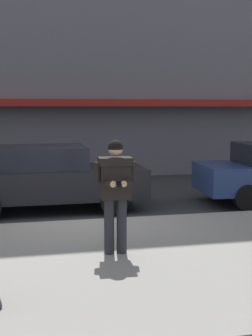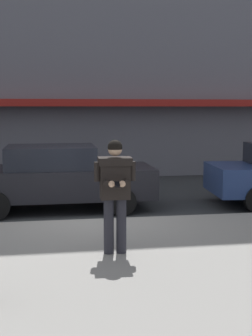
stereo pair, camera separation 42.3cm
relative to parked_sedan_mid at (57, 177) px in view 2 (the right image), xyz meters
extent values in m
plane|color=#2B2D30|center=(0.62, -1.46, -0.79)|extent=(80.00, 80.00, 0.00)
cube|color=gray|center=(1.62, -4.31, -0.72)|extent=(32.00, 5.30, 0.14)
cube|color=silver|center=(1.62, -1.41, -0.79)|extent=(28.00, 0.12, 0.01)
cube|color=maroon|center=(1.62, 4.69, 1.81)|extent=(26.60, 0.70, 0.24)
cube|color=black|center=(0.04, 0.00, -0.12)|extent=(4.51, 1.83, 0.70)
cube|color=black|center=(-0.14, 0.00, 0.49)|extent=(2.08, 1.64, 0.52)
cylinder|color=black|center=(1.43, 0.86, -0.47)|extent=(0.64, 0.22, 0.64)
cylinder|color=black|center=(1.44, -0.85, -0.47)|extent=(0.64, 0.22, 0.64)
cylinder|color=black|center=(-1.36, 0.85, -0.47)|extent=(0.64, 0.22, 0.64)
cylinder|color=black|center=(4.74, 0.60, -0.47)|extent=(0.66, 0.27, 0.64)
cylinder|color=#23232B|center=(0.93, -4.02, -0.21)|extent=(0.16, 0.16, 0.88)
cylinder|color=#23232B|center=(0.73, -4.01, -0.21)|extent=(0.16, 0.16, 0.88)
cube|color=black|center=(0.83, -4.02, 0.55)|extent=(0.47, 0.32, 0.64)
cube|color=black|center=(0.83, -4.02, 0.82)|extent=(0.53, 0.36, 0.12)
cylinder|color=black|center=(1.10, -4.03, 0.66)|extent=(0.11, 0.11, 0.30)
cylinder|color=black|center=(0.97, -4.18, 0.51)|extent=(0.11, 0.30, 0.10)
sphere|color=tan|center=(0.90, -4.32, 0.51)|extent=(0.10, 0.10, 0.10)
cylinder|color=black|center=(0.56, -4.01, 0.66)|extent=(0.11, 0.11, 0.30)
cylinder|color=black|center=(0.68, -4.17, 0.51)|extent=(0.11, 0.30, 0.10)
sphere|color=tan|center=(0.74, -4.31, 0.51)|extent=(0.10, 0.10, 0.10)
cube|color=black|center=(0.82, -4.36, 0.51)|extent=(0.08, 0.14, 0.07)
sphere|color=tan|center=(0.83, -4.05, 1.01)|extent=(0.22, 0.22, 0.22)
sphere|color=black|center=(0.83, -4.05, 1.04)|extent=(0.23, 0.23, 0.23)
camera|label=1|loc=(-0.59, -11.08, 1.64)|focal=50.00mm
camera|label=2|loc=(-0.17, -11.16, 1.64)|focal=50.00mm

